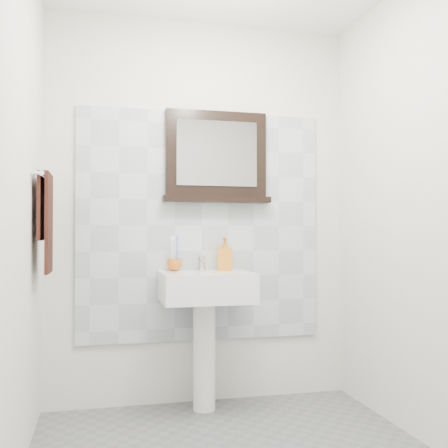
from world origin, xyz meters
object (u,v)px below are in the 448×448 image
Objects in this scene: pedestal_sink at (206,302)px; soap_dispenser at (225,254)px; hand_towel at (46,215)px; framed_mirror at (216,159)px; toothbrush_cup at (174,265)px.

pedestal_sink is 0.35m from soap_dispenser.
framed_mirror is at bearing 17.44° from hand_towel.
hand_towel reaches higher than toothbrush_cup.
soap_dispenser is 1.14m from hand_towel.
toothbrush_cup is 0.85m from hand_towel.
soap_dispenser reaches higher than pedestal_sink.
toothbrush_cup is 0.34m from soap_dispenser.
framed_mirror reaches higher than toothbrush_cup.
toothbrush_cup is at bearing 19.96° from hand_towel.
toothbrush_cup is 0.17× the size of hand_towel.
framed_mirror is 1.15m from hand_towel.
soap_dispenser is (0.33, -0.00, 0.07)m from toothbrush_cup.
hand_towel is at bearing -152.76° from soap_dispenser.
soap_dispenser is at bearing -0.25° from toothbrush_cup.
pedestal_sink is at bearing -120.18° from framed_mirror.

